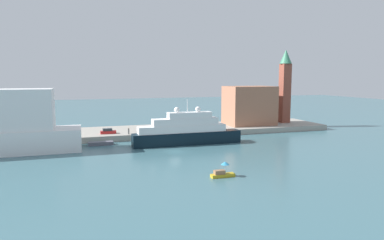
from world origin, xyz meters
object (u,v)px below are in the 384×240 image
(small_motorboat, at_px, (222,172))
(bell_tower, at_px, (285,83))
(parked_car, at_px, (108,131))
(mooring_bollard, at_px, (144,132))
(work_barge, at_px, (101,143))
(person_figure, at_px, (129,131))
(harbor_building, at_px, (249,105))
(large_yacht, at_px, (186,132))

(small_motorboat, distance_m, bell_tower, 65.75)
(parked_car, relative_size, mooring_bollard, 4.76)
(work_barge, xyz_separation_m, person_figure, (7.61, 4.59, 2.04))
(work_barge, bearing_deg, harbor_building, 14.38)
(harbor_building, height_order, mooring_bollard, harbor_building)
(large_yacht, distance_m, parked_car, 22.58)
(bell_tower, bearing_deg, work_barge, -168.05)
(small_motorboat, relative_size, harbor_building, 0.28)
(large_yacht, distance_m, bell_tower, 46.03)
(bell_tower, height_order, person_figure, bell_tower)
(large_yacht, xyz_separation_m, parked_car, (-18.29, 13.20, -1.05))
(large_yacht, height_order, parked_car, large_yacht)
(person_figure, bearing_deg, large_yacht, -38.56)
(harbor_building, bearing_deg, large_yacht, -146.17)
(bell_tower, relative_size, mooring_bollard, 27.84)
(small_motorboat, relative_size, work_barge, 0.67)
(harbor_building, height_order, person_figure, harbor_building)
(harbor_building, distance_m, bell_tower, 15.33)
(small_motorboat, bearing_deg, bell_tower, 48.23)
(small_motorboat, bearing_deg, large_yacht, 85.32)
(bell_tower, bearing_deg, mooring_bollard, -169.97)
(large_yacht, relative_size, work_barge, 4.51)
(work_barge, bearing_deg, person_figure, 31.10)
(bell_tower, relative_size, person_figure, 13.53)
(harbor_building, bearing_deg, bell_tower, 3.12)
(harbor_building, height_order, bell_tower, bell_tower)
(small_motorboat, bearing_deg, harbor_building, 58.21)
(harbor_building, xyz_separation_m, parked_car, (-45.14, -4.80, -5.58))
(bell_tower, height_order, mooring_bollard, bell_tower)
(person_figure, bearing_deg, parked_car, 151.96)
(work_barge, bearing_deg, mooring_bollard, 19.67)
(person_figure, xyz_separation_m, mooring_bollard, (4.14, -0.39, -0.40))
(large_yacht, bearing_deg, work_barge, 164.28)
(work_barge, distance_m, bell_tower, 64.07)
(harbor_building, bearing_deg, parked_car, -173.93)
(large_yacht, distance_m, person_figure, 16.71)
(work_barge, distance_m, person_figure, 9.11)
(large_yacht, xyz_separation_m, harbor_building, (26.85, 17.99, 4.53))
(small_motorboat, relative_size, person_figure, 2.31)
(harbor_building, xyz_separation_m, mooring_bollard, (-35.75, -7.98, -5.76))
(harbor_building, xyz_separation_m, bell_tower, (13.55, 0.74, 7.13))
(large_yacht, bearing_deg, bell_tower, 24.88)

